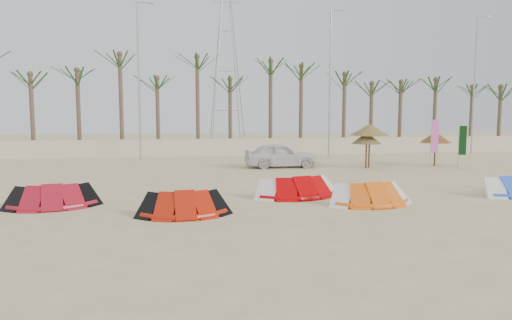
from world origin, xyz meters
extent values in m
plane|color=beige|center=(0.00, 0.00, 0.00)|extent=(120.00, 120.00, 0.00)
cube|color=beige|center=(0.00, 22.00, 0.65)|extent=(60.00, 0.30, 1.30)
cylinder|color=brown|center=(-14.00, 23.50, 3.25)|extent=(0.32, 0.32, 6.50)
ellipsoid|color=#194719|center=(-14.00, 23.50, 6.50)|extent=(4.00, 4.00, 2.40)
cylinder|color=brown|center=(-4.00, 23.50, 3.25)|extent=(0.32, 0.32, 6.50)
ellipsoid|color=#194719|center=(-4.00, 23.50, 6.50)|extent=(4.00, 4.00, 2.40)
cylinder|color=brown|center=(6.00, 23.50, 3.25)|extent=(0.32, 0.32, 6.50)
ellipsoid|color=#194719|center=(6.00, 23.50, 6.50)|extent=(4.00, 4.00, 2.40)
cylinder|color=brown|center=(16.00, 23.50, 3.25)|extent=(0.32, 0.32, 6.50)
ellipsoid|color=#194719|center=(16.00, 23.50, 6.50)|extent=(4.00, 4.00, 2.40)
cylinder|color=brown|center=(24.00, 23.50, 3.25)|extent=(0.32, 0.32, 6.50)
ellipsoid|color=#194719|center=(24.00, 23.50, 6.50)|extent=(4.00, 4.00, 2.40)
cylinder|color=#A5A8AD|center=(-6.00, 20.00, 5.50)|extent=(0.14, 0.14, 11.00)
cylinder|color=#A5A8AD|center=(-5.50, 20.00, 10.90)|extent=(1.00, 0.08, 0.08)
cube|color=#A5A8AD|center=(-5.00, 20.00, 10.85)|extent=(0.35, 0.14, 0.10)
cylinder|color=#A5A8AD|center=(8.00, 20.00, 5.50)|extent=(0.14, 0.14, 11.00)
cylinder|color=#A5A8AD|center=(8.50, 20.00, 10.90)|extent=(1.00, 0.08, 0.08)
cube|color=#A5A8AD|center=(9.00, 20.00, 10.85)|extent=(0.35, 0.14, 0.10)
cylinder|color=#A5A8AD|center=(20.00, 20.00, 5.50)|extent=(0.14, 0.14, 11.00)
cylinder|color=#A5A8AD|center=(20.50, 20.00, 10.90)|extent=(1.00, 0.08, 0.08)
cube|color=#A5A8AD|center=(21.00, 20.00, 10.85)|extent=(0.35, 0.14, 0.10)
cylinder|color=#A51122|center=(-7.69, 3.47, 0.10)|extent=(2.77, 0.79, 0.20)
cube|color=black|center=(-8.95, 3.57, 0.25)|extent=(0.82, 1.20, 0.40)
cube|color=black|center=(-6.44, 3.57, 0.25)|extent=(0.82, 1.20, 0.40)
cylinder|color=#B61B08|center=(-3.14, 1.38, 0.10)|extent=(2.63, 0.39, 0.20)
cube|color=black|center=(-4.32, 1.48, 0.25)|extent=(0.68, 1.14, 0.40)
cube|color=black|center=(-1.95, 1.48, 0.25)|extent=(0.68, 1.14, 0.40)
cylinder|color=#BD0103|center=(1.39, 4.03, 0.10)|extent=(3.20, 0.93, 0.20)
cube|color=white|center=(-0.07, 4.13, 0.25)|extent=(0.83, 1.21, 0.40)
cube|color=white|center=(2.85, 4.13, 0.25)|extent=(0.83, 1.21, 0.40)
cylinder|color=orange|center=(3.59, 2.04, 0.10)|extent=(2.75, 0.45, 0.20)
cube|color=white|center=(2.36, 2.14, 0.25)|extent=(0.70, 1.15, 0.40)
cube|color=white|center=(4.83, 2.14, 0.25)|extent=(0.70, 1.15, 0.40)
cube|color=white|center=(8.87, 3.18, 0.25)|extent=(0.99, 1.25, 0.40)
cylinder|color=#4C331E|center=(8.14, 12.81, 1.28)|extent=(0.10, 0.10, 2.55)
cone|color=olive|center=(8.14, 12.81, 2.30)|extent=(2.36, 2.36, 0.70)
cylinder|color=#4C331E|center=(7.81, 12.49, 1.04)|extent=(0.10, 0.10, 2.07)
cone|color=olive|center=(7.81, 12.49, 1.82)|extent=(1.76, 1.76, 0.70)
cylinder|color=#4C331E|center=(12.60, 12.99, 1.03)|extent=(0.10, 0.10, 2.05)
cone|color=brown|center=(12.60, 12.99, 1.80)|extent=(1.91, 1.91, 0.70)
cylinder|color=#A5A8AD|center=(11.86, 12.23, 1.54)|extent=(0.04, 0.04, 3.08)
cube|color=#FF5FD1|center=(12.08, 12.23, 1.91)|extent=(0.41, 0.12, 2.00)
cylinder|color=#A5A8AD|center=(13.34, 11.66, 1.35)|extent=(0.04, 0.04, 2.70)
cube|color=black|center=(13.56, 11.66, 1.67)|extent=(0.39, 0.19, 1.75)
imported|color=white|center=(2.82, 13.71, 0.75)|extent=(4.42, 1.83, 1.50)
camera|label=1|loc=(-3.24, -13.32, 3.36)|focal=32.00mm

